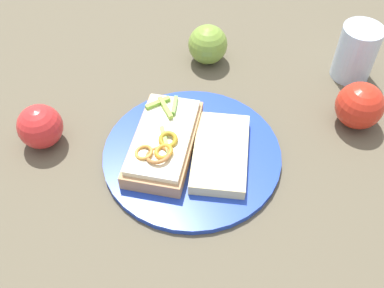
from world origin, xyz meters
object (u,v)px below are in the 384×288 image
object	(u,v)px
apple_0	(360,106)
bread_slice_side	(220,153)
plate	(192,154)
sandwich	(164,141)
apple_2	(40,126)
apple_1	(208,44)
drinking_glass	(356,52)

from	to	relation	value
apple_0	bread_slice_side	bearing A→B (deg)	87.25
plate	sandwich	xyz separation A→B (m)	(0.02, 0.04, 0.02)
plate	apple_2	xyz separation A→B (m)	(0.12, 0.20, 0.03)
apple_1	apple_2	xyz separation A→B (m)	(-0.08, 0.32, -0.00)
sandwich	apple_1	bearing A→B (deg)	-6.10
apple_0	apple_1	world-z (taller)	apple_0
apple_1	sandwich	bearing A→B (deg)	139.38
apple_2	drinking_glass	distance (m)	0.55
sandwich	apple_0	xyz separation A→B (m)	(-0.06, -0.31, 0.01)
plate	apple_1	world-z (taller)	apple_1
sandwich	apple_0	distance (m)	0.32
plate	apple_0	distance (m)	0.28
apple_0	apple_1	size ratio (longest dim) A/B	1.06
sandwich	apple_2	size ratio (longest dim) A/B	2.79
plate	apple_2	distance (m)	0.24
apple_0	apple_1	distance (m)	0.29
bread_slice_side	apple_2	distance (m)	0.28
bread_slice_side	apple_1	world-z (taller)	apple_1
sandwich	bread_slice_side	distance (m)	0.09
apple_2	drinking_glass	bearing A→B (deg)	-95.73
apple_2	drinking_glass	size ratio (longest dim) A/B	0.70
plate	drinking_glass	size ratio (longest dim) A/B	2.73
sandwich	apple_2	world-z (taller)	apple_2
sandwich	apple_0	size ratio (longest dim) A/B	2.54
bread_slice_side	drinking_glass	size ratio (longest dim) A/B	1.47
plate	apple_1	size ratio (longest dim) A/B	3.81
sandwich	apple_1	distance (m)	0.24
drinking_glass	apple_0	bearing A→B (deg)	148.08
apple_0	sandwich	bearing A→B (deg)	79.02
bread_slice_side	drinking_glass	bearing A→B (deg)	-43.74
apple_2	drinking_glass	xyz separation A→B (m)	(-0.05, -0.55, 0.02)
plate	apple_0	world-z (taller)	apple_0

